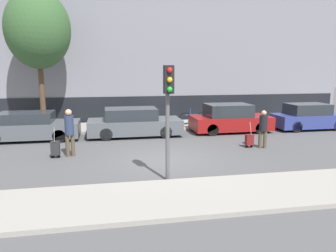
% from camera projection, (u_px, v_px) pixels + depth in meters
% --- Properties ---
extents(ground_plane, '(80.00, 80.00, 0.00)m').
position_uv_depth(ground_plane, '(164.00, 160.00, 12.19)').
color(ground_plane, '#4C4C4F').
extents(sidewalk_near, '(28.00, 2.50, 0.12)m').
position_uv_depth(sidewalk_near, '(190.00, 196.00, 8.55)').
color(sidewalk_near, gray).
rests_on(sidewalk_near, ground_plane).
extents(sidewalk_far, '(28.00, 3.00, 0.12)m').
position_uv_depth(sidewalk_far, '(143.00, 126.00, 18.95)').
color(sidewalk_far, gray).
rests_on(sidewalk_far, ground_plane).
extents(building_facade, '(28.00, 2.70, 11.00)m').
position_uv_depth(building_facade, '(136.00, 35.00, 21.41)').
color(building_facade, slate).
rests_on(building_facade, ground_plane).
extents(parked_car_0, '(4.46, 1.90, 1.32)m').
position_uv_depth(parked_car_0, '(30.00, 127.00, 15.48)').
color(parked_car_0, '#4C5156').
rests_on(parked_car_0, ground_plane).
extents(parked_car_1, '(4.61, 1.91, 1.41)m').
position_uv_depth(parked_car_1, '(134.00, 123.00, 16.37)').
color(parked_car_1, '#4C5156').
rests_on(parked_car_1, ground_plane).
extents(parked_car_2, '(4.18, 1.92, 1.49)m').
position_uv_depth(parked_car_2, '(230.00, 119.00, 17.47)').
color(parked_car_2, maroon).
rests_on(parked_car_2, ground_plane).
extents(parked_car_3, '(3.97, 1.72, 1.43)m').
position_uv_depth(parked_car_3, '(309.00, 117.00, 18.21)').
color(parked_car_3, navy).
rests_on(parked_car_3, ground_plane).
extents(pedestrian_left, '(0.34, 0.34, 1.83)m').
position_uv_depth(pedestrian_left, '(69.00, 130.00, 12.50)').
color(pedestrian_left, '#4C4233').
rests_on(pedestrian_left, ground_plane).
extents(trolley_left, '(0.34, 0.29, 1.19)m').
position_uv_depth(trolley_left, '(55.00, 148.00, 12.38)').
color(trolley_left, '#262628').
rests_on(trolley_left, ground_plane).
extents(pedestrian_right, '(0.34, 0.34, 1.62)m').
position_uv_depth(pedestrian_right, '(263.00, 127.00, 13.85)').
color(pedestrian_right, '#4C4233').
rests_on(pedestrian_right, ground_plane).
extents(trolley_right, '(0.34, 0.29, 1.11)m').
position_uv_depth(trolley_right, '(249.00, 140.00, 14.01)').
color(trolley_right, maroon).
rests_on(trolley_right, ground_plane).
extents(traffic_light, '(0.28, 0.47, 3.45)m').
position_uv_depth(traffic_light, '(168.00, 100.00, 9.42)').
color(traffic_light, '#515154').
rests_on(traffic_light, ground_plane).
extents(parked_bicycle, '(1.77, 0.06, 0.96)m').
position_uv_depth(parked_bicycle, '(194.00, 118.00, 19.17)').
color(parked_bicycle, black).
rests_on(parked_bicycle, sidewalk_far).
extents(bare_tree_near_crossing, '(3.34, 3.34, 7.29)m').
position_uv_depth(bare_tree_near_crossing, '(38.00, 30.00, 17.07)').
color(bare_tree_near_crossing, '#4C3826').
rests_on(bare_tree_near_crossing, sidewalk_far).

